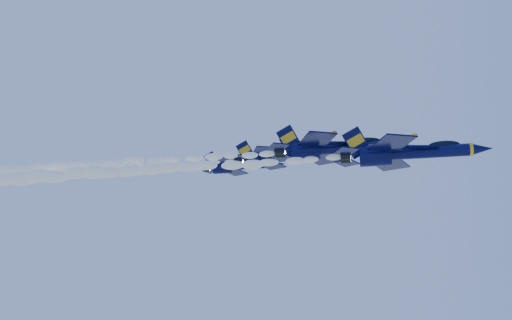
% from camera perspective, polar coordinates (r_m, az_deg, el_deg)
% --- Properties ---
extents(jet_lead, '(19.30, 15.83, 7.17)m').
position_cam_1_polar(jet_lead, '(76.99, 14.68, 0.72)').
color(jet_lead, '#070736').
extents(smoke_trail_jet_lead, '(52.09, 2.30, 2.07)m').
position_cam_1_polar(smoke_trail_jet_lead, '(81.55, -10.03, -0.93)').
color(smoke_trail_jet_lead, white).
extents(jet_second, '(18.38, 15.08, 6.83)m').
position_cam_1_polar(jet_second, '(79.93, 7.62, 1.18)').
color(jet_second, '#070736').
extents(smoke_trail_jet_second, '(52.09, 2.19, 1.98)m').
position_cam_1_polar(smoke_trail_jet_second, '(87.96, -14.98, -0.40)').
color(smoke_trail_jet_second, white).
extents(jet_third, '(15.39, 12.62, 5.72)m').
position_cam_1_polar(jet_third, '(89.86, 2.10, 0.24)').
color(jet_third, '#070736').
extents(smoke_trail_jet_third, '(52.09, 1.84, 1.65)m').
position_cam_1_polar(smoke_trail_jet_third, '(99.61, -16.79, -1.04)').
color(smoke_trail_jet_third, white).
extents(jet_fourth, '(14.96, 12.27, 5.56)m').
position_cam_1_polar(jet_fourth, '(103.14, -1.76, -0.60)').
color(jet_fourth, '#070736').
extents(smoke_trail_jet_fourth, '(52.09, 1.79, 1.61)m').
position_cam_1_polar(smoke_trail_jet_fourth, '(114.18, -17.90, -1.62)').
color(smoke_trail_jet_fourth, white).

